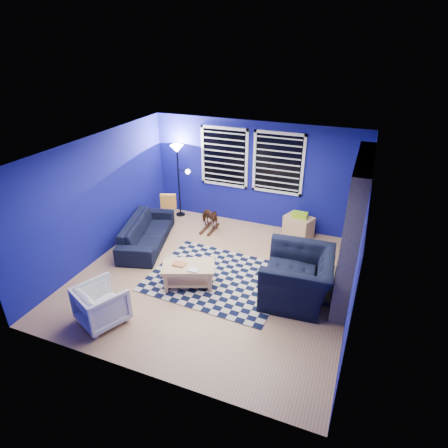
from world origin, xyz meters
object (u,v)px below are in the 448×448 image
(tv, at_px, (364,191))
(cabinet, at_px, (299,226))
(sofa, at_px, (147,232))
(rocking_horse, at_px, (209,217))
(armchair_bent, at_px, (102,304))
(coffee_table, at_px, (188,271))
(armchair_big, at_px, (298,277))
(floor_lamp, at_px, (178,159))

(tv, xyz_separation_m, cabinet, (-1.26, 0.18, -1.13))
(sofa, distance_m, rocking_horse, 1.51)
(armchair_bent, xyz_separation_m, coffee_table, (0.87, 1.37, -0.00))
(tv, relative_size, armchair_big, 0.75)
(armchair_bent, bearing_deg, floor_lamp, -55.55)
(rocking_horse, distance_m, floor_lamp, 1.62)
(armchair_bent, bearing_deg, cabinet, -95.78)
(sofa, bearing_deg, floor_lamp, -15.91)
(coffee_table, distance_m, floor_lamp, 3.30)
(armchair_big, bearing_deg, floor_lamp, -127.81)
(cabinet, bearing_deg, sofa, -131.79)
(sofa, height_order, floor_lamp, floor_lamp)
(tv, bearing_deg, rocking_horse, -175.50)
(armchair_big, relative_size, coffee_table, 1.24)
(sofa, relative_size, cabinet, 2.79)
(rocking_horse, xyz_separation_m, coffee_table, (0.54, -2.18, -0.01))
(coffee_table, bearing_deg, sofa, 145.68)
(armchair_bent, xyz_separation_m, floor_lamp, (-0.68, 4.04, 1.17))
(rocking_horse, distance_m, coffee_table, 2.24)
(sofa, xyz_separation_m, coffee_table, (1.55, -1.06, 0.03))
(armchair_big, xyz_separation_m, cabinet, (-0.42, 2.22, -0.16))
(tv, distance_m, coffee_table, 3.83)
(cabinet, xyz_separation_m, floor_lamp, (-3.05, 0.05, 1.23))
(rocking_horse, bearing_deg, armchair_big, -101.41)
(armchair_big, distance_m, coffee_table, 1.96)
(tv, height_order, armchair_bent, tv)
(floor_lamp, bearing_deg, tv, -3.05)
(sofa, height_order, coffee_table, sofa)
(sofa, bearing_deg, armchair_big, -116.61)
(armchair_big, relative_size, cabinet, 1.84)
(tv, height_order, armchair_big, tv)
(tv, xyz_separation_m, floor_lamp, (-4.30, 0.23, 0.10))
(coffee_table, xyz_separation_m, floor_lamp, (-1.55, 2.67, 1.17))
(coffee_table, bearing_deg, rocking_horse, 103.90)
(sofa, height_order, armchair_bent, armchair_bent)
(armchair_big, distance_m, cabinet, 2.27)
(armchair_big, relative_size, floor_lamp, 0.73)
(armchair_bent, relative_size, floor_lamp, 0.39)
(tv, xyz_separation_m, sofa, (-4.30, -1.38, -1.11))
(tv, relative_size, floor_lamp, 0.55)
(armchair_bent, relative_size, rocking_horse, 1.16)
(sofa, relative_size, floor_lamp, 1.10)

